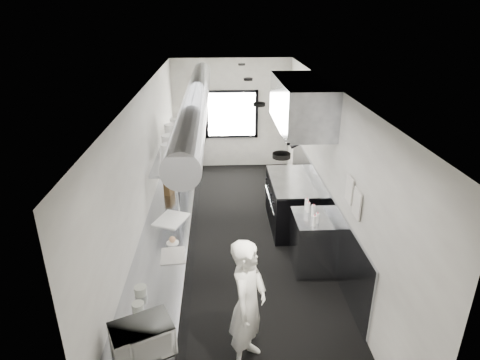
{
  "coord_description": "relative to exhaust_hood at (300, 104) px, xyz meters",
  "views": [
    {
      "loc": [
        -0.34,
        -6.32,
        3.97
      ],
      "look_at": [
        -0.01,
        -0.2,
        1.35
      ],
      "focal_mm": 30.67,
      "sensor_mm": 36.0,
      "label": 1
    }
  ],
  "objects": [
    {
      "name": "floor",
      "position": [
        -1.1,
        -0.7,
        -2.39
      ],
      "size": [
        3.0,
        8.0,
        0.01
      ],
      "primitive_type": "cube",
      "color": "black",
      "rests_on": "ground"
    },
    {
      "name": "ceiling",
      "position": [
        -1.1,
        -0.7,
        0.41
      ],
      "size": [
        3.0,
        8.0,
        0.01
      ],
      "primitive_type": "cube",
      "color": "silver",
      "rests_on": "wall_back"
    },
    {
      "name": "wall_back",
      "position": [
        -1.1,
        3.3,
        -0.99
      ],
      "size": [
        3.0,
        0.02,
        2.8
      ],
      "primitive_type": "cube",
      "color": "silver",
      "rests_on": "floor"
    },
    {
      "name": "wall_left",
      "position": [
        -2.6,
        -0.7,
        -0.99
      ],
      "size": [
        0.02,
        8.0,
        2.8
      ],
      "primitive_type": "cube",
      "color": "silver",
      "rests_on": "floor"
    },
    {
      "name": "wall_right",
      "position": [
        0.4,
        -0.7,
        -0.99
      ],
      "size": [
        0.02,
        8.0,
        2.8
      ],
      "primitive_type": "cube",
      "color": "silver",
      "rests_on": "floor"
    },
    {
      "name": "wall_cladding",
      "position": [
        0.38,
        -0.4,
        -1.84
      ],
      "size": [
        0.03,
        5.5,
        1.1
      ],
      "primitive_type": "cube",
      "color": "gray",
      "rests_on": "wall_right"
    },
    {
      "name": "hvac_duct",
      "position": [
        -1.8,
        -0.3,
        0.16
      ],
      "size": [
        0.4,
        6.4,
        0.4
      ],
      "primitive_type": "cylinder",
      "rotation": [
        1.57,
        0.0,
        0.0
      ],
      "color": "#999BA1",
      "rests_on": "ceiling"
    },
    {
      "name": "service_window",
      "position": [
        -1.1,
        3.26,
        -0.99
      ],
      "size": [
        1.36,
        0.05,
        1.25
      ],
      "color": "white",
      "rests_on": "wall_back"
    },
    {
      "name": "exhaust_hood",
      "position": [
        0.0,
        0.0,
        0.0
      ],
      "size": [
        0.81,
        2.2,
        0.88
      ],
      "color": "gray",
      "rests_on": "ceiling"
    },
    {
      "name": "prep_counter",
      "position": [
        -2.25,
        -1.2,
        -1.94
      ],
      "size": [
        0.7,
        6.0,
        0.9
      ],
      "primitive_type": "cube",
      "color": "gray",
      "rests_on": "floor"
    },
    {
      "name": "pass_shelf",
      "position": [
        -2.29,
        0.3,
        -0.86
      ],
      "size": [
        0.45,
        3.0,
        0.68
      ],
      "color": "gray",
      "rests_on": "prep_counter"
    },
    {
      "name": "range",
      "position": [
        -0.06,
        0.0,
        -1.92
      ],
      "size": [
        0.88,
        1.6,
        0.94
      ],
      "color": "black",
      "rests_on": "floor"
    },
    {
      "name": "bottle_station",
      "position": [
        0.05,
        -1.4,
        -1.94
      ],
      "size": [
        0.65,
        0.8,
        0.9
      ],
      "primitive_type": "cube",
      "color": "gray",
      "rests_on": "floor"
    },
    {
      "name": "far_work_table",
      "position": [
        -2.25,
        2.5,
        -1.94
      ],
      "size": [
        0.7,
        1.2,
        0.9
      ],
      "primitive_type": "cube",
      "color": "gray",
      "rests_on": "floor"
    },
    {
      "name": "notice_sheet_a",
      "position": [
        0.37,
        -1.9,
        -0.79
      ],
      "size": [
        0.02,
        0.28,
        0.38
      ],
      "primitive_type": "cube",
      "color": "white",
      "rests_on": "wall_right"
    },
    {
      "name": "notice_sheet_b",
      "position": [
        0.37,
        -2.25,
        -0.84
      ],
      "size": [
        0.02,
        0.28,
        0.38
      ],
      "primitive_type": "cube",
      "color": "white",
      "rests_on": "wall_right"
    },
    {
      "name": "line_cook",
      "position": [
        -1.14,
        -3.29,
        -1.56
      ],
      "size": [
        0.61,
        0.71,
        1.65
      ],
      "primitive_type": "imported",
      "rotation": [
        0.0,
        0.0,
        1.14
      ],
      "color": "white",
      "rests_on": "floor"
    },
    {
      "name": "microwave",
      "position": [
        -2.21,
        -3.99,
        -1.33
      ],
      "size": [
        0.64,
        0.58,
        0.31
      ],
      "primitive_type": "imported",
      "rotation": [
        0.0,
        0.0,
        0.43
      ],
      "color": "silver",
      "rests_on": "prep_counter"
    },
    {
      "name": "deli_tub_a",
      "position": [
        -2.35,
        -3.41,
        -1.44
      ],
      "size": [
        0.14,
        0.14,
        0.1
      ],
      "primitive_type": "cylinder",
      "rotation": [
        0.0,
        0.0,
        -0.03
      ],
      "color": "#AAB1A3",
      "rests_on": "prep_counter"
    },
    {
      "name": "deli_tub_b",
      "position": [
        -2.37,
        -3.14,
        -1.44
      ],
      "size": [
        0.19,
        0.19,
        0.1
      ],
      "primitive_type": "cylinder",
      "rotation": [
        0.0,
        0.0,
        0.41
      ],
      "color": "#AAB1A3",
      "rests_on": "prep_counter"
    },
    {
      "name": "newspaper",
      "position": [
        -2.08,
        -2.37,
        -1.49
      ],
      "size": [
        0.36,
        0.43,
        0.01
      ],
      "primitive_type": "cube",
      "rotation": [
        0.0,
        0.0,
        0.08
      ],
      "color": "silver",
      "rests_on": "prep_counter"
    },
    {
      "name": "small_plate",
      "position": [
        -2.12,
        -2.05,
        -1.48
      ],
      "size": [
        0.22,
        0.22,
        0.01
      ],
      "primitive_type": "cylinder",
      "rotation": [
        0.0,
        0.0,
        0.36
      ],
      "color": "white",
      "rests_on": "prep_counter"
    },
    {
      "name": "pastry",
      "position": [
        -2.12,
        -2.05,
        -1.43
      ],
      "size": [
        0.09,
        0.09,
        0.09
      ],
      "primitive_type": "sphere",
      "color": "tan",
      "rests_on": "small_plate"
    },
    {
      "name": "cutting_board",
      "position": [
        -2.21,
        -1.36,
        -1.48
      ],
      "size": [
        0.58,
        0.65,
        0.02
      ],
      "primitive_type": "cube",
      "rotation": [
        0.0,
        0.0,
        -0.38
      ],
      "color": "white",
      "rests_on": "prep_counter"
    },
    {
      "name": "knife_block",
      "position": [
        -2.33,
        -0.38,
        -1.36
      ],
      "size": [
        0.17,
        0.26,
        0.26
      ],
      "primitive_type": "cube",
      "rotation": [
        0.0,
        0.0,
        -0.28
      ],
      "color": "#4C361B",
      "rests_on": "prep_counter"
    },
    {
      "name": "plate_stack_a",
      "position": [
        -2.3,
        -0.44,
        -0.69
      ],
      "size": [
        0.27,
        0.27,
        0.27
      ],
      "primitive_type": "cylinder",
      "rotation": [
        0.0,
        0.0,
        0.22
      ],
      "color": "white",
      "rests_on": "pass_shelf"
    },
    {
      "name": "plate_stack_b",
      "position": [
        -2.3,
        -0.13,
        -0.66
      ],
      "size": [
        0.28,
        0.28,
        0.33
      ],
      "primitive_type": "cylinder",
      "rotation": [
        0.0,
        0.0,
        -0.12
      ],
      "color": "white",
      "rests_on": "pass_shelf"
    },
    {
      "name": "plate_stack_c",
      "position": [
        -2.31,
        0.41,
        -0.63
      ],
      "size": [
        0.31,
        0.31,
        0.38
      ],
      "primitive_type": "cylinder",
      "rotation": [
        0.0,
        0.0,
        -0.18
      ],
      "color": "white",
      "rests_on": "pass_shelf"
    },
    {
      "name": "plate_stack_d",
      "position": [
        -2.28,
        0.88,
        -0.64
      ],
      "size": [
        0.28,
        0.28,
        0.36
      ],
      "primitive_type": "cylinder",
      "rotation": [
        0.0,
        0.0,
        0.25
      ],
      "color": "white",
      "rests_on": "pass_shelf"
    },
    {
      "name": "squeeze_bottle_a",
      "position": [
        -0.02,
        -1.67,
        -1.41
      ],
      "size": [
        0.07,
        0.07,
        0.17
      ],
      "primitive_type": "cylinder",
      "rotation": [
        0.0,
        0.0,
        0.29
      ],
      "color": "white",
      "rests_on": "bottle_station"
    },
    {
      "name": "squeeze_bottle_b",
      "position": [
        0.04,
        -1.58,
        -1.41
      ],
      "size": [
        0.07,
        0.07,
        0.16
      ],
      "primitive_type": "cylinder",
      "rotation": [
        0.0,
        0.0,
        -0.3
      ],
      "color": "white",
      "rests_on": "bottle_station"
    },
    {
      "name": "squeeze_bottle_c",
      "position": [
        0.03,
        -1.35,
        -1.4
      ],
      "size": [
        0.06,
        0.06,
        0.19
      ],
      "primitive_type": "cylinder",
      "rotation": [
        0.0,
        0.0,
        -0.03
      ],
      "color": "white",
      "rests_on": "bottle_station"
    },
    {
      "name": "squeeze_bottle_d",
      "position": [
        -0.02,
        -1.22,
        -1.4
      ],
      "size": [
        0.06,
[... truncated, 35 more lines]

